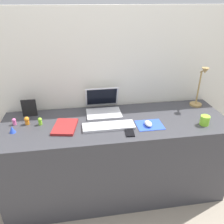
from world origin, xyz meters
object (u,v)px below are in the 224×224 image
Objects in this scene: mouse at (148,124)px; toy_figurine_orange at (27,120)px; laptop at (103,106)px; toy_figurine_blue at (12,129)px; picture_frame at (29,108)px; toy_figurine_lime at (40,121)px; toy_figurine_pink at (14,121)px; cell_phone at (130,132)px; desk_lamp at (200,88)px; keyboard at (109,126)px; coffee_mug at (205,120)px; notebook_pad at (65,127)px.

mouse is 1.44× the size of toy_figurine_orange.
laptop is 5.67× the size of toy_figurine_blue.
laptop is at bearing -0.83° from picture_frame.
mouse is 0.87m from toy_figurine_lime.
toy_figurine_pink is at bearing 171.12° from toy_figurine_lime.
cell_phone is 0.89m from picture_frame.
laptop is 0.89m from desk_lamp.
toy_figurine_blue is 0.14m from toy_figurine_orange.
mouse is 0.64× the size of picture_frame.
mouse is at bearing -10.42° from toy_figurine_orange.
mouse is 0.25× the size of desk_lamp.
keyboard is at bearing -13.11° from toy_figurine_orange.
keyboard reaches higher than cell_phone.
cell_phone is at bearing -17.61° from toy_figurine_orange.
coffee_mug is 1.16× the size of toy_figurine_orange.
desk_lamp is at bearing 3.38° from toy_figurine_pink.
keyboard is 0.93m from desk_lamp.
toy_figurine_blue is at bearing -172.31° from desk_lamp.
laptop reaches higher than cell_phone.
keyboard and notebook_pad have the same top height.
toy_figurine_lime is at bearing 166.09° from cell_phone.
toy_figurine_orange is at bearing -167.54° from laptop.
toy_figurine_orange is (-0.79, 0.25, 0.03)m from cell_phone.
coffee_mug is 1.32m from toy_figurine_lime.
picture_frame is (-0.64, 0.30, 0.06)m from keyboard.
toy_figurine_pink reaches higher than notebook_pad.
coffee_mug is (0.78, -0.37, -0.01)m from laptop.
toy_figurine_lime is 0.94× the size of toy_figurine_orange.
toy_figurine_pink is (-1.51, 0.24, -0.01)m from coffee_mug.
coffee_mug is 1.43m from toy_figurine_orange.
toy_figurine_pink is at bearing 174.61° from toy_figurine_orange.
picture_frame is at bearing 161.23° from mouse.
notebook_pad is 0.32m from toy_figurine_orange.
laptop is 2.00× the size of picture_frame.
mouse reaches higher than cell_phone.
desk_lamp is at bearing 16.23° from keyboard.
picture_frame is 2.62× the size of toy_figurine_pink.
toy_figurine_pink is at bearing 95.21° from toy_figurine_blue.
laptop reaches higher than mouse.
picture_frame reaches higher than toy_figurine_blue.
laptop is 2.34× the size of cell_phone.
keyboard is 2.73× the size of picture_frame.
toy_figurine_blue is at bearing -128.55° from toy_figurine_orange.
notebook_pad is (-0.34, 0.05, 0.00)m from keyboard.
mouse is 1.05m from toy_figurine_blue.
desk_lamp reaches higher than toy_figurine_orange.
cell_phone is 0.53× the size of notebook_pad.
laptop is at bearing 47.34° from notebook_pad.
laptop is 0.63m from picture_frame.
desk_lamp is (0.73, 0.36, 0.18)m from cell_phone.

